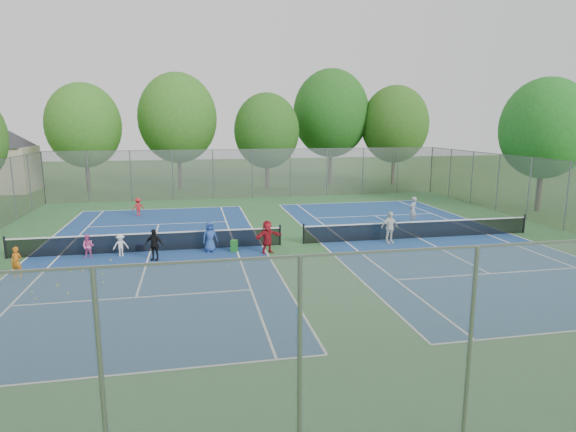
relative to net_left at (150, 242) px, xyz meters
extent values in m
plane|color=#2C561B|center=(7.00, 0.00, -0.46)|extent=(120.00, 120.00, 0.00)
cube|color=#2E6232|center=(7.00, 0.00, -0.45)|extent=(32.00, 32.00, 0.01)
cube|color=navy|center=(0.00, 0.00, -0.44)|extent=(10.97, 23.77, 0.01)
cube|color=navy|center=(14.00, 0.00, -0.44)|extent=(10.97, 23.77, 0.01)
cube|color=black|center=(0.00, 0.00, 0.00)|extent=(12.87, 0.10, 0.91)
cube|color=black|center=(14.00, 0.00, 0.00)|extent=(12.87, 0.10, 0.91)
cube|color=gray|center=(7.00, 16.00, 1.54)|extent=(32.00, 0.10, 4.00)
cube|color=gray|center=(7.00, -16.00, 1.54)|extent=(32.00, 0.10, 4.00)
cube|color=gray|center=(23.00, 0.00, 1.54)|extent=(0.10, 32.00, 4.00)
cylinder|color=#443326|center=(-7.00, 22.00, 1.29)|extent=(0.36, 0.36, 3.50)
ellipsoid|color=#336C1F|center=(-7.00, 22.00, 5.45)|extent=(6.40, 6.40, 7.36)
cylinder|color=#443326|center=(1.00, 23.00, 1.47)|extent=(0.36, 0.36, 3.85)
ellipsoid|color=#336A1E|center=(1.00, 23.00, 6.10)|extent=(7.20, 7.20, 8.28)
cylinder|color=#443326|center=(9.00, 21.00, 1.12)|extent=(0.36, 0.36, 3.15)
ellipsoid|color=#275A1A|center=(9.00, 21.00, 4.95)|extent=(6.00, 6.00, 6.90)
cylinder|color=#443326|center=(16.00, 24.00, 1.65)|extent=(0.36, 0.36, 4.20)
ellipsoid|color=#205819|center=(16.00, 24.00, 6.59)|extent=(7.60, 7.60, 8.74)
cylinder|color=#443326|center=(22.00, 22.00, 1.29)|extent=(0.36, 0.36, 3.50)
ellipsoid|color=#2C5919|center=(22.00, 22.00, 5.52)|extent=(6.60, 6.60, 7.59)
cylinder|color=#443326|center=(26.00, 6.00, 1.29)|extent=(0.36, 0.36, 3.50)
ellipsoid|color=#1D641D|center=(26.00, 6.00, 5.29)|extent=(6.00, 6.00, 6.90)
cube|color=blue|center=(-0.49, 0.25, -0.29)|extent=(0.41, 0.41, 0.33)
cube|color=#24852B|center=(3.98, -0.84, -0.16)|extent=(0.38, 0.38, 0.58)
imported|color=#C56412|center=(-4.93, -3.03, 0.17)|extent=(0.53, 0.42, 1.26)
imported|color=#E75A9B|center=(-2.69, -0.60, 0.10)|extent=(0.61, 0.52, 1.10)
imported|color=silver|center=(-1.26, -0.60, 0.08)|extent=(0.75, 0.53, 1.06)
imported|color=black|center=(0.32, -1.60, 0.27)|extent=(0.92, 0.65, 1.45)
imported|color=#284993|center=(2.85, -0.60, 0.29)|extent=(0.83, 0.65, 1.49)
imported|color=#A51720|center=(5.52, -1.43, 0.35)|extent=(1.55, 1.05, 1.60)
imported|color=red|center=(-1.49, 9.55, 0.15)|extent=(0.88, 0.66, 1.22)
imported|color=#9C9C9F|center=(15.36, 3.62, 0.38)|extent=(0.73, 0.69, 1.68)
imported|color=white|center=(12.01, -0.68, 0.37)|extent=(1.01, 0.52, 1.65)
sphere|color=#D9F338|center=(-1.62, -1.32, -0.42)|extent=(0.07, 0.07, 0.07)
sphere|color=yellow|center=(-3.02, -2.77, -0.42)|extent=(0.07, 0.07, 0.07)
sphere|color=#B5D130|center=(-3.79, -5.15, -0.42)|extent=(0.07, 0.07, 0.07)
sphere|color=#C2D732|center=(-1.63, -3.39, -0.42)|extent=(0.07, 0.07, 0.07)
sphere|color=yellow|center=(-2.46, -5.54, -0.42)|extent=(0.07, 0.07, 0.07)
sphere|color=#ABC62E|center=(-3.11, -4.44, -0.42)|extent=(0.07, 0.07, 0.07)
sphere|color=#A9CD2F|center=(-3.00, -4.66, -0.42)|extent=(0.07, 0.07, 0.07)
sphere|color=#C6D130|center=(3.45, -3.41, -0.42)|extent=(0.07, 0.07, 0.07)
sphere|color=#A0C42D|center=(-1.41, -4.57, -0.42)|extent=(0.07, 0.07, 0.07)
sphere|color=#BBE134|center=(-3.45, -5.94, -0.42)|extent=(0.07, 0.07, 0.07)
sphere|color=#E5EE37|center=(-1.74, -5.08, -0.42)|extent=(0.07, 0.07, 0.07)
sphere|color=#B0D631|center=(-2.52, -2.82, -0.42)|extent=(0.07, 0.07, 0.07)
camera|label=1|loc=(2.12, -23.38, 5.68)|focal=30.00mm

